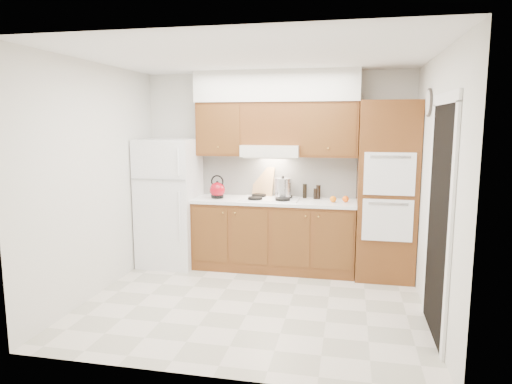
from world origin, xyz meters
TOP-DOWN VIEW (x-y plane):
  - floor at (0.00, 0.00)m, footprint 3.60×3.60m
  - ceiling at (0.00, 0.00)m, footprint 3.60×3.60m
  - wall_back at (0.00, 1.50)m, footprint 3.60×0.02m
  - wall_left at (-1.80, 0.00)m, footprint 0.02×3.00m
  - wall_right at (1.80, 0.00)m, footprint 0.02×3.00m
  - fridge at (-1.41, 1.14)m, footprint 0.75×0.72m
  - base_cabinets at (0.02, 1.20)m, footprint 2.11×0.60m
  - countertop at (0.03, 1.19)m, footprint 2.13×0.62m
  - backsplash at (0.02, 1.49)m, footprint 2.11×0.03m
  - oven_cabinet at (1.44, 1.18)m, footprint 0.70×0.65m
  - upper_cab_left at (-0.71, 1.33)m, footprint 0.63×0.33m
  - upper_cab_right at (0.72, 1.33)m, footprint 0.73×0.33m
  - range_hood at (-0.02, 1.27)m, footprint 0.75×0.45m
  - upper_cab_over_hood at (-0.02, 1.33)m, footprint 0.75×0.33m
  - soffit at (0.03, 1.32)m, footprint 2.13×0.36m
  - cooktop at (-0.02, 1.21)m, footprint 0.74×0.50m
  - doorway at (1.79, -0.35)m, footprint 0.02×0.90m
  - wall_clock at (1.79, 0.55)m, footprint 0.02×0.30m
  - kettle at (-0.73, 1.14)m, footprint 0.22×0.22m
  - cutting_board at (-0.17, 1.45)m, footprint 0.31×0.17m
  - stock_pot at (0.13, 1.28)m, footprint 0.25×0.25m
  - condiment_a at (0.41, 1.39)m, footprint 0.05×0.05m
  - condiment_b at (0.59, 1.36)m, footprint 0.08×0.08m
  - condiment_c at (0.55, 1.35)m, footprint 0.05×0.05m
  - orange_near at (0.79, 1.14)m, footprint 0.10×0.10m
  - orange_far at (0.95, 1.18)m, footprint 0.09×0.09m

SIDE VIEW (x-z plane):
  - floor at x=0.00m, z-range 0.00..0.00m
  - base_cabinets at x=0.02m, z-range 0.00..0.90m
  - fridge at x=-1.41m, z-range 0.00..1.72m
  - countertop at x=0.03m, z-range 0.90..0.94m
  - cooktop at x=-0.02m, z-range 0.94..0.95m
  - orange_near at x=0.79m, z-range 0.94..1.02m
  - orange_far at x=0.95m, z-range 0.94..1.02m
  - condiment_c at x=0.55m, z-range 0.94..1.08m
  - condiment_b at x=0.59m, z-range 0.94..1.12m
  - condiment_a at x=0.41m, z-range 0.94..1.13m
  - doorway at x=1.79m, z-range 0.00..2.10m
  - kettle at x=-0.73m, z-range 0.95..1.16m
  - stock_pot at x=0.13m, z-range 0.97..1.21m
  - oven_cabinet at x=1.44m, z-range 0.00..2.20m
  - cutting_board at x=-0.17m, z-range 0.94..1.34m
  - backsplash at x=0.02m, z-range 0.94..1.50m
  - wall_back at x=0.00m, z-range 0.00..2.60m
  - wall_left at x=-1.80m, z-range 0.00..2.60m
  - wall_right at x=1.80m, z-range 0.00..2.60m
  - range_hood at x=-0.02m, z-range 1.50..1.65m
  - upper_cab_left at x=-0.71m, z-range 1.50..2.20m
  - upper_cab_right at x=0.72m, z-range 1.50..2.20m
  - upper_cab_over_hood at x=-0.02m, z-range 1.65..2.20m
  - wall_clock at x=1.79m, z-range 2.00..2.30m
  - soffit at x=0.03m, z-range 2.20..2.60m
  - ceiling at x=0.00m, z-range 2.60..2.60m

